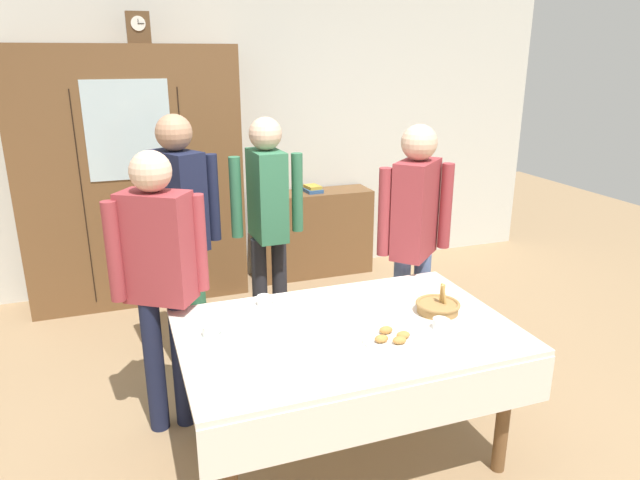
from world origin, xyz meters
TOP-DOWN VIEW (x-y plane):
  - ground_plane at (0.00, 0.00)m, footprint 12.00×12.00m
  - back_wall at (0.00, 2.65)m, footprint 6.40×0.10m
  - dining_table at (0.00, -0.24)m, footprint 1.68×1.10m
  - wall_cabinet at (-0.90, 2.35)m, footprint 1.79×0.46m
  - mantel_clock at (-0.74, 2.35)m, footprint 0.18×0.11m
  - bookshelf_low at (0.72, 2.41)m, footprint 1.14×0.35m
  - book_stack at (0.72, 2.41)m, footprint 0.16×0.21m
  - tea_cup_back_edge at (-0.33, 0.20)m, footprint 0.13×0.13m
  - tea_cup_front_edge at (0.44, -0.38)m, footprint 0.13×0.13m
  - tea_cup_far_left at (-0.67, -0.07)m, footprint 0.13×0.13m
  - bread_basket at (0.54, -0.19)m, footprint 0.24×0.24m
  - pastry_plate at (0.15, -0.40)m, footprint 0.28×0.28m
  - spoon_near_right at (-0.58, -0.56)m, footprint 0.12×0.02m
  - spoon_far_left at (-0.07, -0.28)m, footprint 0.12×0.02m
  - spoon_back_edge at (-0.28, -0.03)m, footprint 0.12×0.02m
  - person_near_right_end at (-0.66, 1.06)m, footprint 0.52×0.41m
  - person_behind_table_left at (-0.05, 1.14)m, footprint 0.52×0.37m
  - person_beside_shelf at (0.74, 0.47)m, footprint 0.52×0.39m
  - person_behind_table_right at (-0.86, 0.36)m, footprint 0.52×0.36m

SIDE VIEW (x-z plane):
  - ground_plane at x=0.00m, z-range 0.00..0.00m
  - bookshelf_low at x=0.72m, z-range 0.00..0.82m
  - dining_table at x=0.00m, z-range 0.28..1.02m
  - spoon_near_right at x=-0.58m, z-range 0.75..0.75m
  - spoon_far_left at x=-0.07m, z-range 0.75..0.75m
  - spoon_back_edge at x=-0.28m, z-range 0.75..0.75m
  - pastry_plate at x=0.15m, z-range 0.74..0.78m
  - tea_cup_back_edge at x=-0.33m, z-range 0.74..0.80m
  - tea_cup_front_edge at x=0.44m, z-range 0.74..0.81m
  - tea_cup_far_left at x=-0.67m, z-range 0.74..0.81m
  - bread_basket at x=0.54m, z-range 0.70..0.86m
  - book_stack at x=0.72m, z-range 0.82..0.89m
  - person_behind_table_right at x=-0.86m, z-range 0.17..1.79m
  - person_beside_shelf at x=0.74m, z-range 0.18..1.86m
  - person_behind_table_left at x=-0.05m, z-range 0.19..1.86m
  - person_near_right_end at x=-0.66m, z-range 0.20..1.92m
  - wall_cabinet at x=-0.90m, z-range 0.00..2.15m
  - back_wall at x=0.00m, z-range 0.00..2.70m
  - mantel_clock at x=-0.74m, z-range 2.15..2.39m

